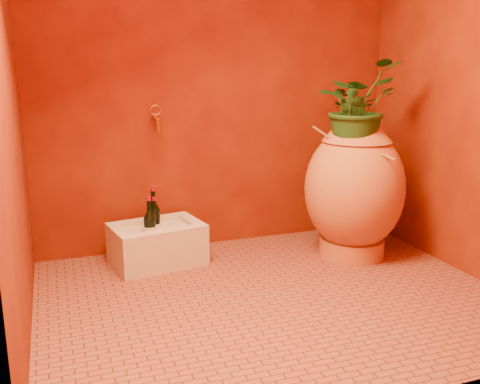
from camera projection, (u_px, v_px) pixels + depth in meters
name	position (u px, v px, depth m)	size (l,w,h in m)	color
floor	(274.00, 297.00, 2.94)	(2.50, 2.50, 0.00)	brown
wall_back	(218.00, 64.00, 3.56)	(2.50, 0.02, 2.50)	#581005
wall_left	(4.00, 65.00, 2.24)	(0.02, 2.00, 2.50)	#581005
wall_right	(478.00, 64.00, 3.05)	(0.02, 2.00, 2.50)	#581005
amphora	(354.00, 188.00, 3.48)	(0.82, 0.82, 0.93)	#B66933
stone_basin	(157.00, 245.00, 3.41)	(0.61, 0.47, 0.26)	beige
wine_bottle_a	(155.00, 225.00, 3.40)	(0.07, 0.07, 0.29)	black
wine_bottle_b	(154.00, 221.00, 3.42)	(0.09, 0.09, 0.35)	black
wine_bottle_c	(150.00, 229.00, 3.31)	(0.08, 0.08, 0.32)	black
wall_tap	(156.00, 117.00, 3.42)	(0.07, 0.16, 0.17)	#B06E28
plant_main	(357.00, 106.00, 3.33)	(0.52, 0.45, 0.57)	#1A4418
plant_side	(350.00, 126.00, 3.30)	(0.21, 0.17, 0.38)	#1A4418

